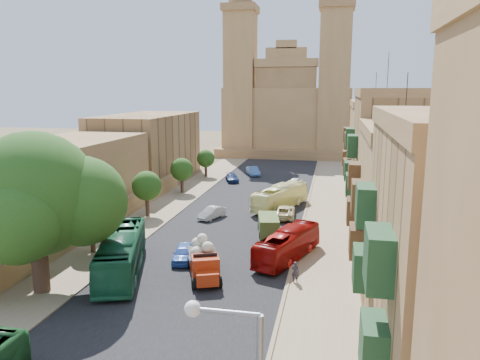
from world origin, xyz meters
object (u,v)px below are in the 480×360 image
at_px(church, 288,109).
at_px(car_dkblue, 232,178).
at_px(car_blue_a, 183,253).
at_px(car_white_b, 296,181).
at_px(bus_red_east, 288,245).
at_px(pedestrian_c, 309,234).
at_px(car_white_a, 212,213).
at_px(car_blue_b, 253,171).
at_px(car_cream, 284,212).
at_px(bus_green_north, 122,253).
at_px(bus_cream_east, 280,197).
at_px(pedestrian_a, 295,272).
at_px(street_tree_b, 147,186).
at_px(olive_pickup, 268,225).
at_px(ficus_tree, 36,199).
at_px(red_truck, 204,260).
at_px(street_tree_c, 182,170).
at_px(street_tree_a, 92,218).
at_px(street_tree_d, 206,159).

xyz_separation_m(church, car_dkblue, (-5.00, -33.94, -8.91)).
relative_size(car_blue_a, car_white_b, 1.14).
bearing_deg(car_white_b, bus_red_east, 106.85).
bearing_deg(car_dkblue, pedestrian_c, -83.87).
bearing_deg(car_white_a, car_blue_b, 110.73).
xyz_separation_m(car_cream, car_dkblue, (-9.86, 18.61, -0.08)).
distance_m(bus_green_north, pedestrian_c, 16.66).
xyz_separation_m(bus_cream_east, pedestrian_a, (3.50, -20.93, -0.59)).
xyz_separation_m(street_tree_b, olive_pickup, (14.00, -4.00, -2.49)).
relative_size(church, olive_pickup, 8.08).
height_order(ficus_tree, street_tree_b, ficus_tree).
xyz_separation_m(ficus_tree, car_white_b, (14.04, 39.88, -5.96)).
bearing_deg(ficus_tree, bus_cream_east, 62.63).
xyz_separation_m(bus_green_north, car_dkblue, (0.50, 36.54, -0.96)).
xyz_separation_m(car_dkblue, pedestrian_c, (13.00, -26.80, 0.24)).
bearing_deg(car_white_a, car_white_b, 90.04).
relative_size(ficus_tree, bus_green_north, 0.98).
bearing_deg(car_cream, car_white_a, 9.39).
bearing_deg(bus_cream_east, red_truck, 103.38).
bearing_deg(street_tree_c, bus_green_north, -80.83).
bearing_deg(bus_red_east, car_cream, -63.01).
bearing_deg(street_tree_a, ficus_tree, -85.72).
height_order(car_white_a, pedestrian_c, pedestrian_c).
height_order(bus_cream_east, car_cream, bus_cream_east).
xyz_separation_m(bus_red_east, car_dkblue, (-11.50, 31.18, -0.63)).
bearing_deg(red_truck, bus_green_north, -176.63).
xyz_separation_m(street_tree_c, pedestrian_a, (17.50, -27.03, -2.36)).
relative_size(bus_green_north, pedestrian_a, 7.22).
bearing_deg(car_white_a, car_dkblue, 116.94).
xyz_separation_m(car_white_a, car_blue_b, (-0.05, 26.29, 0.08)).
distance_m(church, car_blue_a, 67.77).
bearing_deg(car_cream, car_blue_b, -76.65).
relative_size(street_tree_a, pedestrian_c, 2.65).
bearing_deg(car_blue_a, pedestrian_c, 23.32).
xyz_separation_m(car_white_a, car_white_b, (7.38, 19.64, -0.04)).
distance_m(red_truck, car_blue_a, 3.96).
distance_m(bus_red_east, car_blue_b, 38.20).
relative_size(street_tree_b, car_blue_b, 1.17).
distance_m(street_tree_b, olive_pickup, 14.77).
bearing_deg(street_tree_a, car_blue_a, -3.81).
bearing_deg(olive_pickup, bus_red_east, -68.98).
distance_m(red_truck, olive_pickup, 11.94).
distance_m(church, ficus_tree, 75.26).
bearing_deg(car_white_b, car_cream, 104.05).
relative_size(street_tree_a, red_truck, 0.79).
xyz_separation_m(bus_cream_east, car_white_a, (-6.74, -5.64, -0.76)).
xyz_separation_m(street_tree_a, car_blue_b, (7.21, 38.54, -2.29)).
distance_m(car_white_b, pedestrian_a, 35.04).
distance_m(car_white_b, car_blue_b, 9.97).
xyz_separation_m(church, street_tree_d, (-10.00, -30.61, -6.62)).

